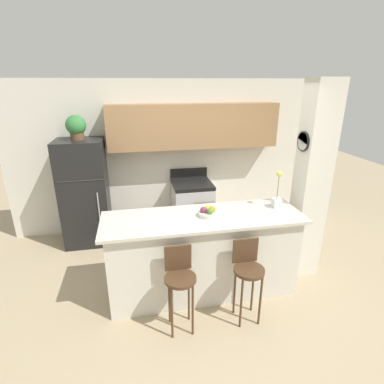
% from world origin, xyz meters
% --- Properties ---
extents(ground_plane, '(14.00, 14.00, 0.00)m').
position_xyz_m(ground_plane, '(0.00, 0.00, 0.00)').
color(ground_plane, tan).
extents(wall_back, '(5.60, 0.38, 2.55)m').
position_xyz_m(wall_back, '(0.11, 1.90, 1.51)').
color(wall_back, silver).
rests_on(wall_back, ground_plane).
extents(pillar_right, '(0.38, 0.32, 2.55)m').
position_xyz_m(pillar_right, '(1.46, 0.20, 1.28)').
color(pillar_right, silver).
rests_on(pillar_right, ground_plane).
extents(counter_bar, '(2.34, 0.74, 1.04)m').
position_xyz_m(counter_bar, '(0.00, 0.00, 0.52)').
color(counter_bar, silver).
rests_on(counter_bar, ground_plane).
extents(refrigerator, '(0.71, 0.64, 1.69)m').
position_xyz_m(refrigerator, '(-1.54, 1.61, 0.84)').
color(refrigerator, black).
rests_on(refrigerator, ground_plane).
extents(stove_range, '(0.65, 0.66, 1.07)m').
position_xyz_m(stove_range, '(0.18, 1.61, 0.46)').
color(stove_range, silver).
rests_on(stove_range, ground_plane).
extents(bar_stool_left, '(0.33, 0.33, 0.93)m').
position_xyz_m(bar_stool_left, '(-0.37, -0.52, 0.61)').
color(bar_stool_left, '#4C331E').
rests_on(bar_stool_left, ground_plane).
extents(bar_stool_right, '(0.33, 0.33, 0.93)m').
position_xyz_m(bar_stool_right, '(0.37, -0.52, 0.61)').
color(bar_stool_right, '#4C331E').
rests_on(bar_stool_right, ground_plane).
extents(potted_plant_on_fridge, '(0.29, 0.29, 0.36)m').
position_xyz_m(potted_plant_on_fridge, '(-1.54, 1.61, 1.88)').
color(potted_plant_on_fridge, brown).
rests_on(potted_plant_on_fridge, refrigerator).
extents(orchid_vase, '(0.10, 0.10, 0.46)m').
position_xyz_m(orchid_vase, '(0.95, 0.09, 1.18)').
color(orchid_vase, white).
rests_on(orchid_vase, counter_bar).
extents(fruit_bowl, '(0.22, 0.22, 0.11)m').
position_xyz_m(fruit_bowl, '(0.05, 0.00, 1.08)').
color(fruit_bowl, silver).
rests_on(fruit_bowl, counter_bar).
extents(trash_bin, '(0.28, 0.28, 0.38)m').
position_xyz_m(trash_bin, '(-0.97, 1.40, 0.19)').
color(trash_bin, black).
rests_on(trash_bin, ground_plane).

